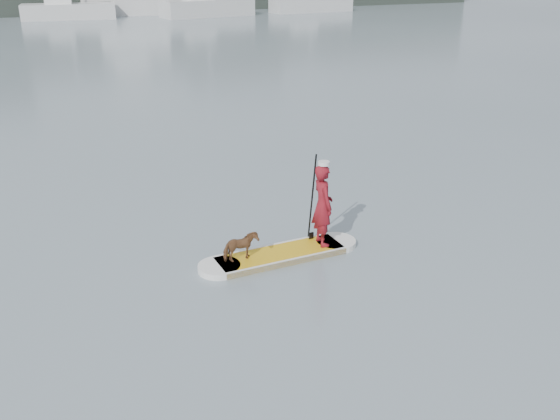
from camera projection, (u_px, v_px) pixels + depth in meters
name	position (u px, v px, depth m)	size (l,w,h in m)	color
ground	(193.00, 211.00, 14.23)	(140.00, 140.00, 0.00)	slate
paddleboard	(280.00, 255.00, 12.06)	(3.29, 0.96, 0.12)	gold
paddler	(323.00, 205.00, 12.08)	(0.60, 0.39, 1.64)	maroon
white_cap	(324.00, 163.00, 11.75)	(0.22, 0.22, 0.07)	silver
dog	(241.00, 247.00, 11.61)	(0.30, 0.66, 0.56)	brown
paddle	(312.00, 208.00, 12.33)	(0.10, 0.30, 2.00)	black
sailboat_d	(68.00, 9.00, 54.09)	(8.03, 3.23, 11.52)	silver
sailboat_e	(207.00, 6.00, 56.46)	(8.75, 4.26, 12.15)	silver
sailboat_f	(311.00, 3.00, 60.64)	(8.35, 3.23, 12.20)	silver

